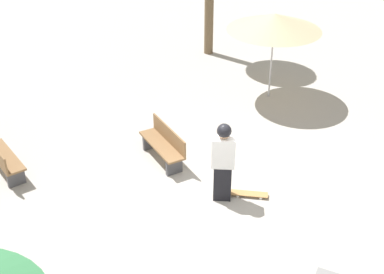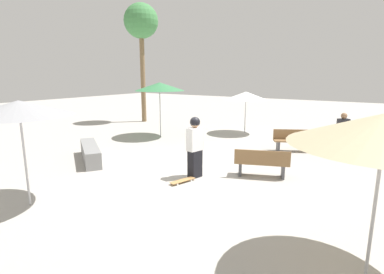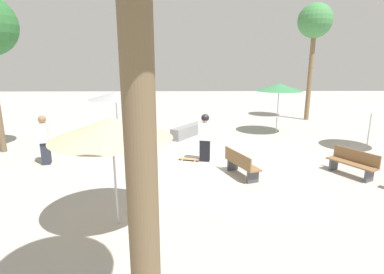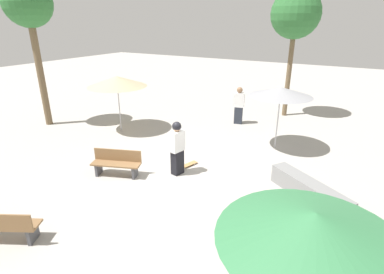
{
  "view_description": "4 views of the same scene",
  "coord_description": "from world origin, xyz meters",
  "views": [
    {
      "loc": [
        -8.89,
        1.63,
        7.02
      ],
      "look_at": [
        0.69,
        0.25,
        1.25
      ],
      "focal_mm": 50.0,
      "sensor_mm": 36.0,
      "label": 1
    },
    {
      "loc": [
        4.76,
        -7.5,
        3.01
      ],
      "look_at": [
        -0.33,
        0.24,
        1.07
      ],
      "focal_mm": 28.0,
      "sensor_mm": 36.0,
      "label": 2
    },
    {
      "loc": [
        11.06,
        -1.01,
        3.6
      ],
      "look_at": [
        -0.24,
        -0.81,
        0.84
      ],
      "focal_mm": 28.0,
      "sensor_mm": 36.0,
      "label": 3
    },
    {
      "loc": [
        -4.73,
        7.1,
        4.77
      ],
      "look_at": [
        -0.39,
        -0.36,
        1.4
      ],
      "focal_mm": 28.0,
      "sensor_mm": 36.0,
      "label": 4
    }
  ],
  "objects": [
    {
      "name": "bystander_far",
      "position": [
        3.37,
        5.4,
        0.77
      ],
      "size": [
        0.48,
        0.44,
        1.55
      ],
      "rotation": [
        0.0,
        0.0,
        3.78
      ],
      "color": "#282D38",
      "rests_on": "ground_plane"
    },
    {
      "name": "ground_plane",
      "position": [
        0.0,
        0.0,
        0.0
      ],
      "size": [
        60.0,
        60.0,
        0.0
      ],
      "primitive_type": "plane",
      "color": "#ADA8A0"
    },
    {
      "name": "shade_umbrella_green",
      "position": [
        -4.51,
        3.79,
        2.44
      ],
      "size": [
        2.41,
        2.41,
        2.64
      ],
      "color": "#B7B7BC",
      "rests_on": "ground_plane"
    },
    {
      "name": "bench_near",
      "position": [
        1.81,
        0.76,
        0.43
      ],
      "size": [
        1.65,
        0.99,
        0.85
      ],
      "rotation": [
        0.0,
        0.0,
        0.37
      ],
      "color": "#47474C",
      "rests_on": "ground_plane"
    },
    {
      "name": "skateboard",
      "position": [
        0.12,
        -0.92,
        0.06
      ],
      "size": [
        0.42,
        0.82,
        0.07
      ],
      "rotation": [
        0.0,
        0.0,
        4.42
      ],
      "color": "#B7844C",
      "rests_on": "ground_plane"
    },
    {
      "name": "palm_tree_left",
      "position": [
        -8.47,
        6.96,
        6.05
      ],
      "size": [
        2.1,
        2.1,
        7.27
      ],
      "color": "brown",
      "rests_on": "ground_plane"
    },
    {
      "name": "shade_umbrella_white",
      "position": [
        -1.37,
        6.84,
        1.94
      ],
      "size": [
        2.21,
        2.21,
        2.15
      ],
      "color": "#B7B7BC",
      "rests_on": "ground_plane"
    },
    {
      "name": "concrete_ledge",
      "position": [
        -3.91,
        -0.89,
        0.28
      ],
      "size": [
        2.45,
        1.86,
        0.56
      ],
      "rotation": [
        0.0,
        0.0,
        2.56
      ],
      "color": "gray",
      "rests_on": "ground_plane"
    },
    {
      "name": "skater_main",
      "position": [
        0.15,
        -0.32,
        0.98
      ],
      "size": [
        0.36,
        0.53,
        1.81
      ],
      "rotation": [
        0.0,
        0.0,
        4.5
      ],
      "color": "black",
      "rests_on": "ground_plane"
    },
    {
      "name": "shade_umbrella_grey",
      "position": [
        -2.05,
        -4.09,
        2.28
      ],
      "size": [
        2.36,
        2.36,
        2.45
      ],
      "color": "#B7B7BC",
      "rests_on": "ground_plane"
    },
    {
      "name": "bench_far",
      "position": [
        1.78,
        4.46,
        0.43
      ],
      "size": [
        1.62,
        1.14,
        0.85
      ],
      "rotation": [
        0.0,
        0.0,
        3.63
      ],
      "color": "#47474C",
      "rests_on": "ground_plane"
    }
  ]
}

